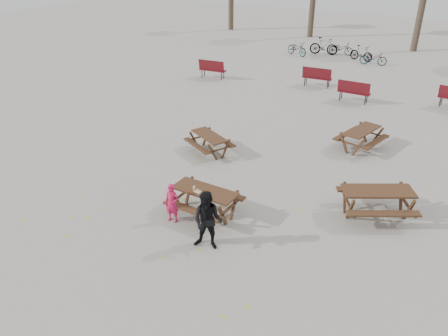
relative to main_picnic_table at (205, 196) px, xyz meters
The scene contains 13 objects.
ground 0.59m from the main_picnic_table, ahead, with size 80.00×80.00×0.00m, color gray.
main_picnic_table is the anchor object (origin of this frame).
food_tray 0.30m from the main_picnic_table, 116.17° to the right, with size 0.18×0.11×0.04m, color white.
bread_roll 0.33m from the main_picnic_table, 116.17° to the right, with size 0.14×0.06×0.05m, color tan.
soda_bottle 0.39m from the main_picnic_table, 132.07° to the right, with size 0.07×0.07×0.17m.
child 0.93m from the main_picnic_table, 127.73° to the right, with size 0.41×0.27×1.11m, color #D11A4F.
adult 1.50m from the main_picnic_table, 53.38° to the right, with size 0.75×0.59×1.55m, color black.
picnic_table_east 4.69m from the main_picnic_table, 30.59° to the left, with size 1.88×1.52×0.81m, color #332012, non-canonical shape.
picnic_table_north 4.00m from the main_picnic_table, 121.44° to the left, with size 1.57×1.26×0.68m, color #332012, non-canonical shape.
picnic_table_far 7.02m from the main_picnic_table, 69.86° to the left, with size 1.70×1.37×0.73m, color #332012, non-canonical shape.
park_bench_row 12.36m from the main_picnic_table, 93.95° to the left, with size 13.63×2.22×1.03m.
bicycle_row 20.01m from the main_picnic_table, 98.74° to the left, with size 6.73×2.62×1.12m.
fallen_leaves 2.62m from the main_picnic_table, 78.69° to the left, with size 11.00×11.00×0.01m, color gold, non-canonical shape.
Camera 1 is at (5.77, -8.42, 6.75)m, focal length 35.00 mm.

